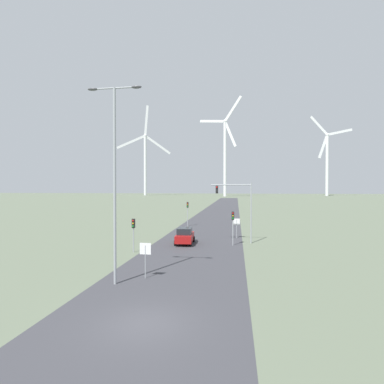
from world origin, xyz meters
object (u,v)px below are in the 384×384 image
at_px(wind_turbine_center, 327,158).
at_px(traffic_light_post_near_left, 133,228).
at_px(stop_sign_far, 237,224).
at_px(wind_turbine_left, 225,151).
at_px(traffic_light_post_mid_left, 188,209).
at_px(traffic_light_post_near_right, 233,221).
at_px(stop_sign_near, 145,254).
at_px(wind_turbine_far_left, 145,158).
at_px(traffic_light_mast_overhead, 238,200).
at_px(car_approaching, 185,236).
at_px(streetlamp, 115,164).

bearing_deg(wind_turbine_center, traffic_light_post_near_left, -110.27).
distance_m(stop_sign_far, wind_turbine_left, 180.30).
bearing_deg(traffic_light_post_mid_left, traffic_light_post_near_right, -63.79).
height_order(stop_sign_near, traffic_light_post_near_left, traffic_light_post_near_left).
xyz_separation_m(wind_turbine_far_left, wind_turbine_left, (64.58, -17.59, 2.26)).
bearing_deg(traffic_light_post_near_left, wind_turbine_center, 69.73).
bearing_deg(wind_turbine_far_left, traffic_light_mast_overhead, -69.83).
relative_size(traffic_light_post_near_right, wind_turbine_left, 0.05).
height_order(traffic_light_post_near_left, traffic_light_post_mid_left, traffic_light_post_mid_left).
distance_m(stop_sign_far, wind_turbine_far_left, 210.11).
bearing_deg(wind_turbine_left, traffic_light_post_mid_left, -89.94).
distance_m(car_approaching, wind_turbine_center, 220.73).
height_order(traffic_light_post_near_right, traffic_light_mast_overhead, traffic_light_mast_overhead).
relative_size(stop_sign_near, wind_turbine_left, 0.04).
bearing_deg(traffic_light_post_mid_left, wind_turbine_left, 90.06).
relative_size(traffic_light_post_near_left, car_approaching, 0.79).
bearing_deg(traffic_light_post_near_left, stop_sign_far, 44.17).
height_order(streetlamp, traffic_light_mast_overhead, streetlamp).
relative_size(stop_sign_near, wind_turbine_far_left, 0.03).
distance_m(wind_turbine_far_left, wind_turbine_left, 66.97).
distance_m(traffic_light_post_near_right, traffic_light_mast_overhead, 2.75).
bearing_deg(traffic_light_post_near_right, wind_turbine_left, 92.42).
bearing_deg(traffic_light_post_near_left, car_approaching, 50.27).
distance_m(traffic_light_mast_overhead, car_approaching, 7.29).
distance_m(streetlamp, stop_sign_far, 21.65).
distance_m(wind_turbine_left, wind_turbine_center, 79.95).
distance_m(traffic_light_post_near_right, wind_turbine_far_left, 214.30).
height_order(stop_sign_near, wind_turbine_far_left, wind_turbine_far_left).
xyz_separation_m(stop_sign_far, car_approaching, (-5.80, -4.65, -0.81)).
bearing_deg(wind_turbine_left, wind_turbine_far_left, 164.76).
height_order(wind_turbine_far_left, wind_turbine_center, wind_turbine_far_left).
xyz_separation_m(stop_sign_near, traffic_light_post_near_right, (5.94, 12.90, 0.99)).
distance_m(traffic_light_post_near_right, traffic_light_post_mid_left, 17.10).
bearing_deg(stop_sign_far, stop_sign_near, -109.72).
bearing_deg(wind_turbine_center, car_approaching, -109.69).
bearing_deg(stop_sign_far, wind_turbine_far_left, 110.44).
height_order(streetlamp, stop_sign_near, streetlamp).
bearing_deg(traffic_light_post_mid_left, wind_turbine_far_left, 109.33).
bearing_deg(wind_turbine_far_left, car_approaching, -71.48).
height_order(stop_sign_far, wind_turbine_center, wind_turbine_center).
bearing_deg(traffic_light_mast_overhead, traffic_light_post_mid_left, 120.52).
height_order(streetlamp, traffic_light_post_near_left, streetlamp).
xyz_separation_m(wind_turbine_left, wind_turbine_center, (76.12, 24.10, -4.13)).
bearing_deg(traffic_light_post_near_left, traffic_light_post_near_right, 27.22).
xyz_separation_m(traffic_light_mast_overhead, wind_turbine_far_left, (-72.83, 198.24, 25.35)).
bearing_deg(traffic_light_post_near_left, traffic_light_post_mid_left, 84.16).
bearing_deg(stop_sign_near, streetlamp, -137.48).
xyz_separation_m(stop_sign_far, traffic_light_post_near_left, (-10.03, -9.75, 0.70)).
xyz_separation_m(traffic_light_mast_overhead, wind_turbine_left, (-8.26, 180.65, 27.61)).
distance_m(stop_sign_near, traffic_light_post_mid_left, 28.31).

